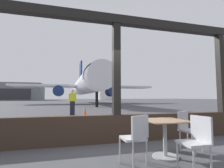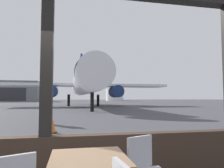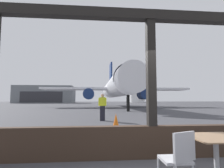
% 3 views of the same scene
% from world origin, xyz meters
% --- Properties ---
extents(ground_plane, '(220.00, 220.00, 0.00)m').
position_xyz_m(ground_plane, '(0.00, 40.00, 0.00)').
color(ground_plane, '#424247').
extents(window_frame, '(7.44, 0.24, 3.52)m').
position_xyz_m(window_frame, '(0.00, 0.00, 1.21)').
color(window_frame, '#38281E').
rests_on(window_frame, ground).
extents(dining_table, '(0.82, 0.82, 0.74)m').
position_xyz_m(dining_table, '(0.61, -1.40, 0.44)').
color(dining_table, '#8C6B4C').
rests_on(dining_table, ground).
extents(cafe_chair_window_left, '(0.50, 0.50, 0.88)m').
position_xyz_m(cafe_chair_window_left, '(-0.12, -1.64, 0.53)').
color(cafe_chair_window_left, '#B2B2B7').
rests_on(cafe_chair_window_left, ground).
extents(cafe_chair_window_right, '(0.42, 0.42, 0.89)m').
position_xyz_m(cafe_chair_window_right, '(0.68, -2.20, 0.54)').
color(cafe_chair_window_right, '#B2B2B7').
rests_on(cafe_chair_window_right, ground).
extents(cafe_chair_aisle_left, '(0.50, 0.50, 0.88)m').
position_xyz_m(cafe_chair_aisle_left, '(1.33, -1.17, 0.53)').
color(cafe_chair_aisle_left, '#B2B2B7').
rests_on(cafe_chair_aisle_left, ground).
extents(airplane, '(26.76, 29.77, 10.43)m').
position_xyz_m(airplane, '(2.49, 28.19, 3.65)').
color(airplane, silver).
rests_on(airplane, ground).
extents(ground_crew_worker, '(0.53, 0.29, 1.74)m').
position_xyz_m(ground_crew_worker, '(-0.86, 7.68, 0.90)').
color(ground_crew_worker, black).
rests_on(ground_crew_worker, ground).
extents(traffic_cone, '(0.36, 0.36, 0.66)m').
position_xyz_m(traffic_cone, '(-0.30, 4.86, 0.31)').
color(traffic_cone, orange).
rests_on(traffic_cone, ground).
extents(distant_hangar, '(23.61, 15.38, 7.24)m').
position_xyz_m(distant_hangar, '(-22.72, 78.65, 3.62)').
color(distant_hangar, slate).
rests_on(distant_hangar, ground).
extents(fuel_storage_tank, '(7.82, 7.82, 5.17)m').
position_xyz_m(fuel_storage_tank, '(19.77, 87.66, 2.58)').
color(fuel_storage_tank, white).
rests_on(fuel_storage_tank, ground).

